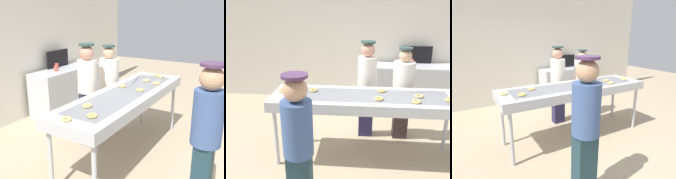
{
  "view_description": "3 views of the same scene",
  "coord_description": "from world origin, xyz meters",
  "views": [
    {
      "loc": [
        -3.24,
        -1.73,
        2.12
      ],
      "look_at": [
        -0.21,
        0.1,
        1.08
      ],
      "focal_mm": 42.6,
      "sensor_mm": 36.0,
      "label": 1
    },
    {
      "loc": [
        -0.08,
        -3.48,
        2.32
      ],
      "look_at": [
        -0.42,
        0.14,
        1.02
      ],
      "focal_mm": 42.03,
      "sensor_mm": 36.0,
      "label": 2
    },
    {
      "loc": [
        -1.76,
        -2.75,
        1.84
      ],
      "look_at": [
        -0.18,
        0.08,
        0.93
      ],
      "focal_mm": 30.15,
      "sensor_mm": 36.0,
      "label": 3
    }
  ],
  "objects": [
    {
      "name": "paper_cup_1",
      "position": [
        0.78,
        2.06,
        0.98
      ],
      "size": [
        0.09,
        0.09,
        0.11
      ],
      "primitive_type": "cylinder",
      "color": "#CC4C3F",
      "rests_on": "prep_counter"
    },
    {
      "name": "glazed_donut_6",
      "position": [
        0.22,
        0.18,
        1.01
      ],
      "size": [
        0.17,
        0.17,
        0.03
      ],
      "primitive_type": "torus",
      "rotation": [
        0.0,
        0.0,
        2.39
      ],
      "color": "#DCB062",
      "rests_on": "fryer_conveyor"
    },
    {
      "name": "customer_waiting",
      "position": [
        -0.68,
        -1.28,
        0.93
      ],
      "size": [
        0.3,
        0.3,
        1.66
      ],
      "rotation": [
        0.0,
        0.0,
        0.09
      ],
      "color": "#1E3A44",
      "rests_on": "ground"
    },
    {
      "name": "menu_display",
      "position": [
        1.11,
        2.31,
        1.12
      ],
      "size": [
        0.64,
        0.04,
        0.38
      ],
      "primitive_type": "cube",
      "color": "black",
      "rests_on": "prep_counter"
    },
    {
      "name": "back_wall",
      "position": [
        0.0,
        2.52,
        1.56
      ],
      "size": [
        8.0,
        0.12,
        3.13
      ],
      "primitive_type": "cube",
      "color": "silver",
      "rests_on": "ground"
    },
    {
      "name": "worker_baker",
      "position": [
        0.01,
        0.69,
        0.92
      ],
      "size": [
        0.31,
        0.31,
        1.66
      ],
      "rotation": [
        0.0,
        0.0,
        3.35
      ],
      "color": "#262447",
      "rests_on": "ground"
    },
    {
      "name": "glazed_donut_8",
      "position": [
        0.17,
        -0.15,
        1.01
      ],
      "size": [
        0.17,
        0.17,
        0.03
      ],
      "primitive_type": "torus",
      "rotation": [
        0.0,
        0.0,
        2.51
      ],
      "color": "#DFB95E",
      "rests_on": "fryer_conveyor"
    },
    {
      "name": "glazed_donut_0",
      "position": [
        0.73,
        0.0,
        1.01
      ],
      "size": [
        0.16,
        0.16,
        0.03
      ],
      "primitive_type": "torus",
      "rotation": [
        0.0,
        0.0,
        1.18
      ],
      "color": "#E6AE6A",
      "rests_on": "fryer_conveyor"
    },
    {
      "name": "glazed_donut_3",
      "position": [
        0.65,
        -0.21,
        1.01
      ],
      "size": [
        0.15,
        0.15,
        0.03
      ],
      "primitive_type": "torus",
      "rotation": [
        0.0,
        0.0,
        1.86
      ],
      "color": "#EFB666",
      "rests_on": "fryer_conveyor"
    },
    {
      "name": "worker_assistant",
      "position": [
        0.6,
        0.66,
        0.89
      ],
      "size": [
        0.34,
        0.34,
        1.57
      ],
      "rotation": [
        0.0,
        0.0,
        3.15
      ],
      "color": "#352827",
      "rests_on": "ground"
    },
    {
      "name": "paper_cup_0",
      "position": [
        1.88,
        2.04,
        0.98
      ],
      "size": [
        0.09,
        0.09,
        0.11
      ],
      "primitive_type": "cylinder",
      "color": "#CC4C3F",
      "rests_on": "prep_counter"
    },
    {
      "name": "fryer_conveyor",
      "position": [
        0.0,
        0.0,
        0.92
      ],
      "size": [
        2.71,
        0.79,
        1.0
      ],
      "color": "#B7BABF",
      "rests_on": "ground"
    },
    {
      "name": "ground_plane",
      "position": [
        0.0,
        0.0,
        0.0
      ],
      "size": [
        16.0,
        16.0,
        0.0
      ],
      "primitive_type": "plane",
      "color": "tan"
    },
    {
      "name": "glazed_donut_5",
      "position": [
        -1.01,
        -0.12,
        1.01
      ],
      "size": [
        0.16,
        0.16,
        0.03
      ],
      "primitive_type": "torus",
      "rotation": [
        0.0,
        0.0,
        1.03
      ],
      "color": "#E8BC60",
      "rests_on": "fryer_conveyor"
    },
    {
      "name": "glazed_donut_2",
      "position": [
        1.2,
        0.01,
        1.01
      ],
      "size": [
        0.13,
        0.13,
        0.03
      ],
      "primitive_type": "torus",
      "rotation": [
        0.0,
        0.0,
        1.63
      ],
      "color": "#DEB66D",
      "rests_on": "fryer_conveyor"
    },
    {
      "name": "prep_counter",
      "position": [
        1.11,
        2.07,
        0.46
      ],
      "size": [
        1.76,
        0.59,
        0.93
      ],
      "primitive_type": "cube",
      "color": "#B7BABF",
      "rests_on": "ground"
    },
    {
      "name": "glazed_donut_4",
      "position": [
        -1.24,
        0.05,
        1.01
      ],
      "size": [
        0.17,
        0.17,
        0.03
      ],
      "primitive_type": "torus",
      "rotation": [
        0.0,
        0.0,
        0.78
      ],
      "color": "#DDBB6E",
      "rests_on": "fryer_conveyor"
    },
    {
      "name": "paper_cup_2",
      "position": [
        1.01,
        2.25,
        0.98
      ],
      "size": [
        0.09,
        0.09,
        0.11
      ],
      "primitive_type": "cylinder",
      "color": "#CC4C3F",
      "rests_on": "prep_counter"
    },
    {
      "name": "glazed_donut_7",
      "position": [
        -0.78,
        0.11,
        1.01
      ],
      "size": [
        0.17,
        0.17,
        0.03
      ],
      "primitive_type": "torus",
      "rotation": [
        0.0,
        0.0,
        2.38
      ],
      "color": "#EAAE65",
      "rests_on": "fryer_conveyor"
    },
    {
      "name": "glazed_donut_1",
      "position": [
        1.11,
        -0.1,
        1.01
      ],
      "size": [
        0.16,
        0.16,
        0.03
      ],
      "primitive_type": "torus",
      "rotation": [
        0.0,
        0.0,
        0.55
      ],
      "color": "#E7B964",
      "rests_on": "fryer_conveyor"
    }
  ]
}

